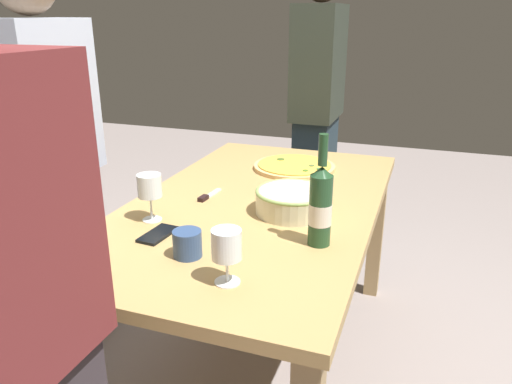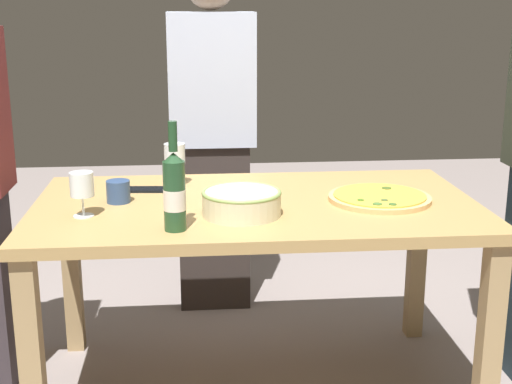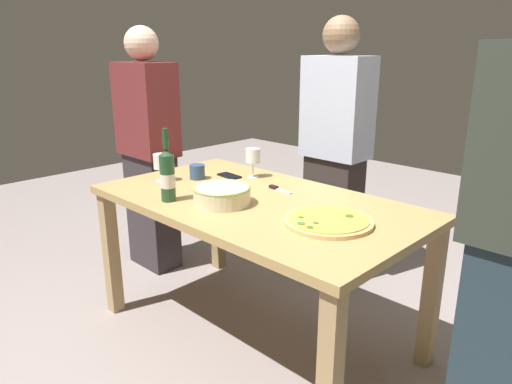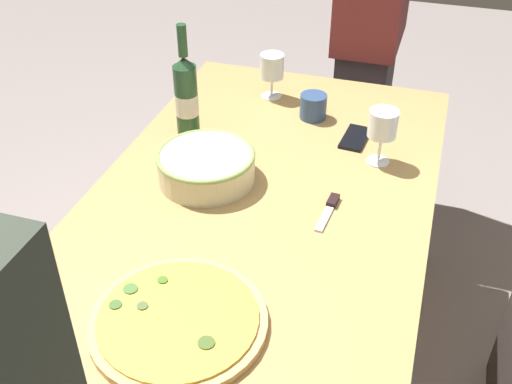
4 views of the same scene
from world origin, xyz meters
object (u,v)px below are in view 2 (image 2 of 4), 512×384
object	(u,v)px
dining_table	(256,226)
pizza	(379,198)
cup_amber	(118,192)
cell_phone	(147,190)
serving_bowl	(242,202)
wine_bottle	(174,191)
person_guest_left	(213,138)
wine_glass_near_pizza	(175,155)
wine_glass_by_bottle	(82,187)
pizza_knife	(244,187)

from	to	relation	value
dining_table	pizza	distance (m)	0.46
cup_amber	dining_table	bearing A→B (deg)	-4.21
cell_phone	serving_bowl	bearing A→B (deg)	-131.72
dining_table	serving_bowl	world-z (taller)	serving_bowl
wine_bottle	serving_bowl	bearing A→B (deg)	33.29
person_guest_left	cell_phone	bearing A→B (deg)	-31.68
cell_phone	person_guest_left	bearing A→B (deg)	-18.13
wine_bottle	wine_glass_near_pizza	xyz separation A→B (m)	(-0.01, 0.59, -0.01)
pizza	cell_phone	world-z (taller)	pizza
pizza	serving_bowl	xyz separation A→B (m)	(-0.51, -0.14, 0.04)
dining_table	wine_glass_near_pizza	distance (m)	0.46
serving_bowl	cell_phone	world-z (taller)	serving_bowl
dining_table	wine_glass_by_bottle	size ratio (longest dim) A/B	10.46
dining_table	pizza	world-z (taller)	pizza
serving_bowl	wine_glass_near_pizza	world-z (taller)	wine_glass_near_pizza
wine_bottle	pizza_knife	size ratio (longest dim) A/B	2.24
wine_glass_by_bottle	cup_amber	world-z (taller)	wine_glass_by_bottle
wine_glass_by_bottle	cell_phone	size ratio (longest dim) A/B	1.06
pizza_knife	person_guest_left	bearing A→B (deg)	98.74
dining_table	cup_amber	distance (m)	0.51
wine_glass_by_bottle	serving_bowl	bearing A→B (deg)	-3.37
cup_amber	cell_phone	bearing A→B (deg)	58.82
wine_glass_by_bottle	pizza_knife	xyz separation A→B (m)	(0.57, 0.32, -0.10)
wine_glass_by_bottle	pizza_knife	distance (m)	0.66
wine_glass_near_pizza	pizza	bearing A→B (deg)	-22.25
cup_amber	serving_bowl	bearing A→B (deg)	-24.83
wine_bottle	pizza_knife	bearing A→B (deg)	63.02
pizza	pizza_knife	distance (m)	0.53
serving_bowl	wine_glass_by_bottle	size ratio (longest dim) A/B	1.77
serving_bowl	wine_glass_by_bottle	distance (m)	0.54
pizza	pizza_knife	bearing A→B (deg)	155.52
pizza	cell_phone	xyz separation A→B (m)	(-0.85, 0.22, -0.01)
dining_table	person_guest_left	size ratio (longest dim) A/B	0.98
dining_table	wine_glass_near_pizza	xyz separation A→B (m)	(-0.30, 0.28, 0.21)
dining_table	cell_phone	xyz separation A→B (m)	(-0.40, 0.19, 0.10)
pizza_knife	cup_amber	bearing A→B (deg)	-161.64
person_guest_left	wine_bottle	bearing A→B (deg)	-16.53
wine_bottle	cell_phone	xyz separation A→B (m)	(-0.12, 0.50, -0.12)
wine_bottle	wine_glass_by_bottle	bearing A→B (deg)	150.49
dining_table	person_guest_left	distance (m)	0.86
pizza	wine_glass_near_pizza	size ratio (longest dim) A/B	2.25
wine_glass_by_bottle	cell_phone	world-z (taller)	wine_glass_by_bottle
cup_amber	cell_phone	world-z (taller)	cup_amber
serving_bowl	cup_amber	xyz separation A→B (m)	(-0.43, 0.20, -0.01)
wine_bottle	pizza_knife	xyz separation A→B (m)	(0.25, 0.50, -0.12)
dining_table	wine_glass_by_bottle	world-z (taller)	wine_glass_by_bottle
wine_glass_near_pizza	cup_amber	distance (m)	0.32
wine_glass_near_pizza	serving_bowl	bearing A→B (deg)	-62.19
dining_table	wine_bottle	xyz separation A→B (m)	(-0.28, -0.31, 0.22)
wine_glass_near_pizza	pizza_knife	bearing A→B (deg)	-18.02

